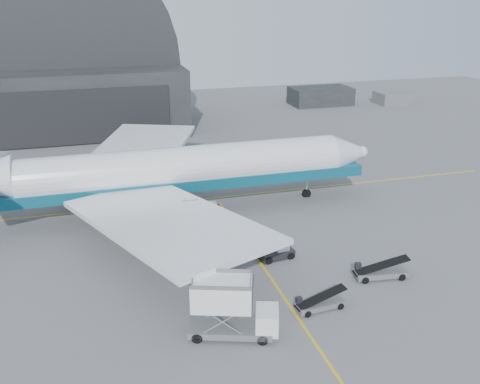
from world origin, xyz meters
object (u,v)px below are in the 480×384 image
object	(u,v)px
pushback_tug	(276,252)
belt_loader_b	(380,272)
airliner	(167,171)
catering_truck	(230,308)
belt_loader_a	(320,303)

from	to	relation	value
pushback_tug	belt_loader_b	xyz separation A→B (m)	(7.99, -6.54, 0.01)
airliner	catering_truck	bearing A→B (deg)	-88.54
airliner	pushback_tug	bearing A→B (deg)	-60.04
airliner	belt_loader_b	size ratio (longest dim) A/B	9.89
airliner	pushback_tug	distance (m)	17.77
catering_truck	belt_loader_a	bearing A→B (deg)	28.34
pushback_tug	belt_loader_a	xyz separation A→B (m)	(0.37, -9.84, -0.07)
catering_truck	pushback_tug	world-z (taller)	catering_truck
airliner	belt_loader_b	bearing A→B (deg)	-52.29
catering_truck	belt_loader_b	bearing A→B (deg)	35.26
belt_loader_a	airliner	bearing A→B (deg)	104.24
belt_loader_a	pushback_tug	bearing A→B (deg)	86.49
catering_truck	belt_loader_a	distance (m)	8.60
pushback_tug	belt_loader_b	bearing A→B (deg)	-47.63
pushback_tug	catering_truck	bearing A→B (deg)	-133.48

